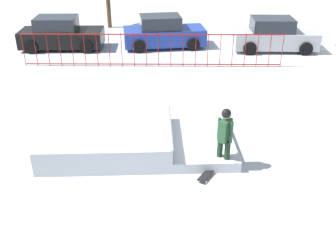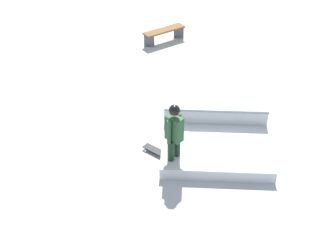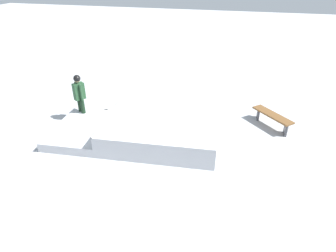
# 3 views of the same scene
# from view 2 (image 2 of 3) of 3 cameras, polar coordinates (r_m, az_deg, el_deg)

# --- Properties ---
(ground_plane) EXTENTS (60.00, 60.00, 0.00)m
(ground_plane) POSITION_cam_2_polar(r_m,az_deg,el_deg) (12.00, 5.59, 1.97)
(ground_plane) COLOR #B7BABF
(skate_ramp) EXTENTS (5.58, 3.00, 0.74)m
(skate_ramp) POSITION_cam_2_polar(r_m,az_deg,el_deg) (12.07, 6.08, 3.94)
(skate_ramp) COLOR silver
(skate_ramp) RESTS_ON ground
(skater) EXTENTS (0.39, 0.44, 1.73)m
(skater) POSITION_cam_2_polar(r_m,az_deg,el_deg) (9.45, 0.82, -0.88)
(skater) COLOR black
(skater) RESTS_ON ground
(skateboard) EXTENTS (0.57, 0.79, 0.09)m
(skateboard) POSITION_cam_2_polar(r_m,az_deg,el_deg) (10.40, -1.40, -3.40)
(skateboard) COLOR black
(skateboard) RESTS_ON ground
(park_bench) EXTENTS (1.38, 1.45, 0.48)m
(park_bench) POSITION_cam_2_polar(r_m,az_deg,el_deg) (15.75, -0.50, 12.29)
(park_bench) COLOR brown
(park_bench) RESTS_ON ground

